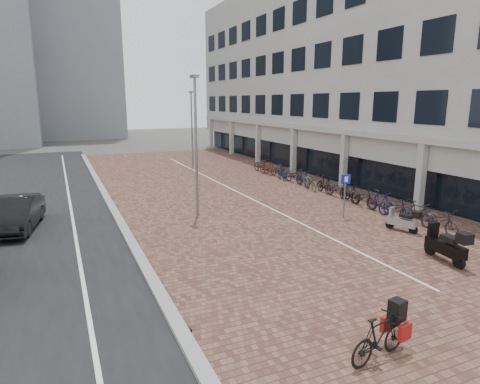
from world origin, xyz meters
name	(u,v)px	position (x,y,z in m)	size (l,w,h in m)	color
ground	(314,267)	(0.00, 0.00, 0.00)	(140.00, 140.00, 0.00)	#474442
plaza_brick	(230,190)	(2.00, 12.00, 0.01)	(14.50, 42.00, 0.04)	brown
street_asphalt	(27,209)	(-9.00, 12.00, 0.01)	(8.00, 50.00, 0.03)	black
curb	(108,201)	(-5.10, 12.00, 0.07)	(0.35, 42.00, 0.14)	gray
lane_line	(70,205)	(-7.00, 12.00, 0.02)	(0.12, 44.00, 0.00)	white
parking_line	(233,190)	(2.20, 12.00, 0.04)	(0.10, 30.00, 0.00)	white
office_building	(344,58)	(12.97, 16.00, 8.44)	(8.40, 40.00, 15.00)	#ADADA8
car_dark	(17,214)	(-9.16, 8.45, 0.70)	(1.47, 4.23, 1.39)	black
hero_bike	(379,337)	(-1.58, -4.73, 0.53)	(1.76, 0.79, 1.20)	black
shoes	(185,331)	(-5.00, -2.12, 0.04)	(0.35, 0.29, 0.09)	black
scooter_front	(402,220)	(5.45, 1.70, 0.49)	(0.44, 1.42, 0.98)	#A2A2A7
scooter_mid	(446,244)	(4.25, -1.42, 0.62)	(0.57, 1.81, 1.25)	black
parking_sign	(345,190)	(4.48, 4.29, 1.34)	(0.42, 0.16, 2.06)	slate
lamp_near	(196,149)	(-1.58, 7.37, 3.18)	(0.12, 0.12, 6.37)	gray
lamp_far	(192,131)	(2.59, 21.35, 2.99)	(0.12, 0.12, 5.99)	slate
bike_row	(324,185)	(6.72, 9.05, 0.52)	(1.36, 18.12, 1.05)	black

